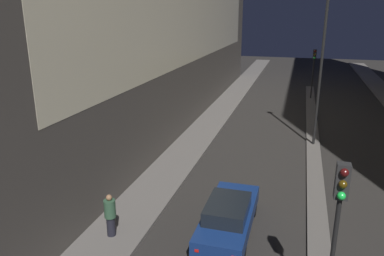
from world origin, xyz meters
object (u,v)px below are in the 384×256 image
object	(u,v)px
traffic_light_mid	(314,63)
traffic_light_near	(338,211)
car_left_lane	(228,216)
street_lamp	(323,49)
pedestrian_on_left_sidewalk	(110,214)

from	to	relation	value
traffic_light_mid	traffic_light_near	bearing A→B (deg)	-90.00
traffic_light_near	traffic_light_mid	size ratio (longest dim) A/B	1.00
traffic_light_near	car_left_lane	distance (m)	5.69
traffic_light_mid	car_left_lane	world-z (taller)	traffic_light_mid
street_lamp	car_left_lane	world-z (taller)	street_lamp
car_left_lane	pedestrian_on_left_sidewalk	size ratio (longest dim) A/B	2.88
traffic_light_near	traffic_light_mid	distance (m)	28.37
car_left_lane	pedestrian_on_left_sidewalk	bearing A→B (deg)	-159.04
car_left_lane	pedestrian_on_left_sidewalk	distance (m)	4.43
car_left_lane	traffic_light_mid	bearing A→B (deg)	82.29
traffic_light_near	car_left_lane	size ratio (longest dim) A/B	0.96
traffic_light_near	car_left_lane	xyz separation A→B (m)	(-3.34, 3.68, -2.77)
traffic_light_mid	street_lamp	distance (m)	13.76
traffic_light_mid	car_left_lane	size ratio (longest dim) A/B	0.96
street_lamp	car_left_lane	xyz separation A→B (m)	(-3.34, -11.17, -5.31)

